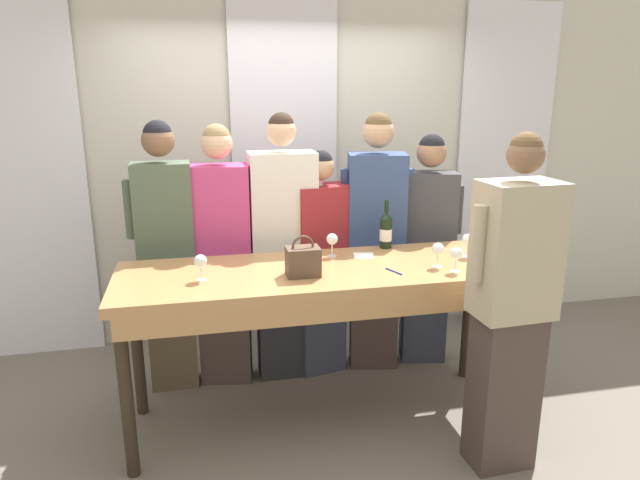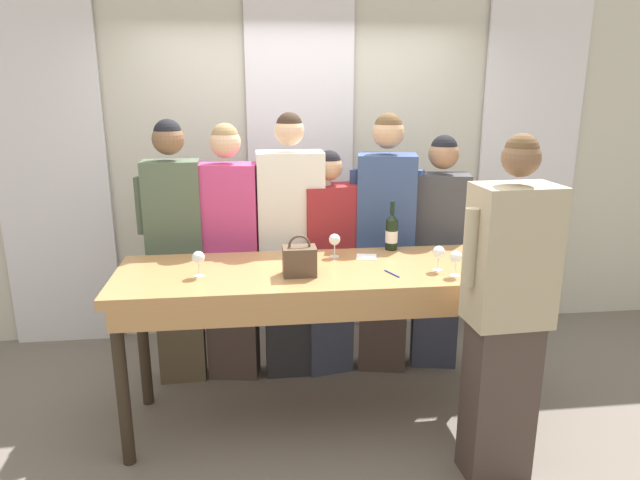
# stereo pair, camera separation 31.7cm
# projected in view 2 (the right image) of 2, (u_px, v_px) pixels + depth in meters

# --- Properties ---
(ground_plane) EXTENTS (18.00, 18.00, 0.00)m
(ground_plane) POSITION_uv_depth(u_px,v_px,m) (321.00, 418.00, 3.61)
(ground_plane) COLOR #70665B
(wall_back) EXTENTS (12.00, 0.06, 2.80)m
(wall_back) POSITION_uv_depth(u_px,v_px,m) (300.00, 166.00, 4.62)
(wall_back) COLOR beige
(wall_back) RESTS_ON ground_plane
(curtain_panel_left) EXTENTS (0.83, 0.03, 2.69)m
(curtain_panel_left) POSITION_uv_depth(u_px,v_px,m) (52.00, 178.00, 4.35)
(curtain_panel_left) COLOR white
(curtain_panel_left) RESTS_ON ground_plane
(curtain_panel_center) EXTENTS (0.83, 0.03, 2.69)m
(curtain_panel_center) POSITION_uv_depth(u_px,v_px,m) (301.00, 174.00, 4.57)
(curtain_panel_center) COLOR white
(curtain_panel_center) RESTS_ON ground_plane
(curtain_panel_right) EXTENTS (0.83, 0.03, 2.69)m
(curtain_panel_right) POSITION_uv_depth(u_px,v_px,m) (527.00, 170.00, 4.79)
(curtain_panel_right) COLOR white
(curtain_panel_right) RESTS_ON ground_plane
(tasting_bar) EXTENTS (2.39, 0.77, 1.00)m
(tasting_bar) POSITION_uv_depth(u_px,v_px,m) (322.00, 286.00, 3.35)
(tasting_bar) COLOR #B27F4C
(tasting_bar) RESTS_ON ground_plane
(wine_bottle) EXTENTS (0.08, 0.08, 0.32)m
(wine_bottle) POSITION_uv_depth(u_px,v_px,m) (392.00, 232.00, 3.69)
(wine_bottle) COLOR black
(wine_bottle) RESTS_ON tasting_bar
(handbag) EXTENTS (0.19, 0.14, 0.23)m
(handbag) POSITION_uv_depth(u_px,v_px,m) (300.00, 260.00, 3.20)
(handbag) COLOR brown
(handbag) RESTS_ON tasting_bar
(wine_glass_front_left) EXTENTS (0.07, 0.07, 0.15)m
(wine_glass_front_left) POSITION_uv_depth(u_px,v_px,m) (489.00, 240.00, 3.54)
(wine_glass_front_left) COLOR white
(wine_glass_front_left) RESTS_ON tasting_bar
(wine_glass_front_mid) EXTENTS (0.07, 0.07, 0.15)m
(wine_glass_front_mid) POSITION_uv_depth(u_px,v_px,m) (335.00, 240.00, 3.54)
(wine_glass_front_mid) COLOR white
(wine_glass_front_mid) RESTS_ON tasting_bar
(wine_glass_front_right) EXTENTS (0.07, 0.07, 0.15)m
(wine_glass_front_right) POSITION_uv_depth(u_px,v_px,m) (456.00, 258.00, 3.18)
(wine_glass_front_right) COLOR white
(wine_glass_front_right) RESTS_ON tasting_bar
(wine_glass_center_left) EXTENTS (0.07, 0.07, 0.15)m
(wine_glass_center_left) POSITION_uv_depth(u_px,v_px,m) (198.00, 258.00, 3.17)
(wine_glass_center_left) COLOR white
(wine_glass_center_left) RESTS_ON tasting_bar
(wine_glass_center_mid) EXTENTS (0.07, 0.07, 0.15)m
(wine_glass_center_mid) POSITION_uv_depth(u_px,v_px,m) (439.00, 253.00, 3.27)
(wine_glass_center_mid) COLOR white
(wine_glass_center_mid) RESTS_ON tasting_bar
(wine_glass_center_right) EXTENTS (0.07, 0.07, 0.15)m
(wine_glass_center_right) POSITION_uv_depth(u_px,v_px,m) (473.00, 244.00, 3.45)
(wine_glass_center_right) COLOR white
(wine_glass_center_right) RESTS_ON tasting_bar
(napkin) EXTENTS (0.15, 0.15, 0.00)m
(napkin) POSITION_uv_depth(u_px,v_px,m) (366.00, 257.00, 3.55)
(napkin) COLOR white
(napkin) RESTS_ON tasting_bar
(pen) EXTENTS (0.06, 0.13, 0.01)m
(pen) POSITION_uv_depth(u_px,v_px,m) (392.00, 274.00, 3.24)
(pen) COLOR #193399
(pen) RESTS_ON tasting_bar
(guest_olive_jacket) EXTENTS (0.48, 0.23, 1.83)m
(guest_olive_jacket) POSITION_uv_depth(u_px,v_px,m) (176.00, 250.00, 3.86)
(guest_olive_jacket) COLOR brown
(guest_olive_jacket) RESTS_ON ground_plane
(guest_pink_top) EXTENTS (0.52, 0.29, 1.80)m
(guest_pink_top) POSITION_uv_depth(u_px,v_px,m) (230.00, 252.00, 3.91)
(guest_pink_top) COLOR #473833
(guest_pink_top) RESTS_ON ground_plane
(guest_cream_sweater) EXTENTS (0.56, 0.26, 1.86)m
(guest_cream_sweater) POSITION_uv_depth(u_px,v_px,m) (291.00, 247.00, 3.95)
(guest_cream_sweater) COLOR #28282D
(guest_cream_sweater) RESTS_ON ground_plane
(guest_striped_shirt) EXTENTS (0.49, 0.30, 1.61)m
(guest_striped_shirt) POSITION_uv_depth(u_px,v_px,m) (329.00, 263.00, 4.01)
(guest_striped_shirt) COLOR #383D51
(guest_striped_shirt) RESTS_ON ground_plane
(guest_navy_coat) EXTENTS (0.51, 0.33, 1.86)m
(guest_navy_coat) POSITION_uv_depth(u_px,v_px,m) (385.00, 242.00, 4.02)
(guest_navy_coat) COLOR #473833
(guest_navy_coat) RESTS_ON ground_plane
(guest_beige_cap) EXTENTS (0.50, 0.29, 1.71)m
(guest_beige_cap) POSITION_uv_depth(u_px,v_px,m) (438.00, 250.00, 4.09)
(guest_beige_cap) COLOR #383D51
(guest_beige_cap) RESTS_ON ground_plane
(host_pouring) EXTENTS (0.51, 0.29, 1.83)m
(host_pouring) POSITION_uv_depth(u_px,v_px,m) (506.00, 315.00, 2.86)
(host_pouring) COLOR #473833
(host_pouring) RESTS_ON ground_plane
(potted_plant) EXTENTS (0.27, 0.27, 0.54)m
(potted_plant) POSITION_uv_depth(u_px,v_px,m) (502.00, 301.00, 4.81)
(potted_plant) COLOR #4C4C51
(potted_plant) RESTS_ON ground_plane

